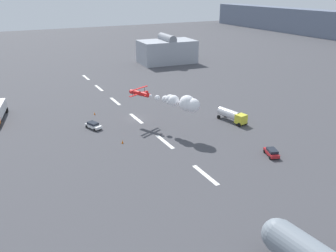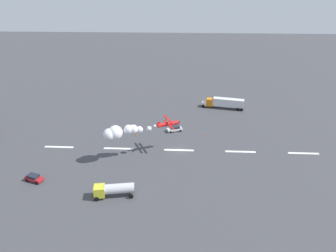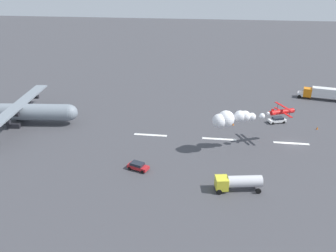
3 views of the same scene
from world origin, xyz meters
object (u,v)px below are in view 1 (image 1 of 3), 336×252
object	(u,v)px
traffic_cone_far	(122,142)
airport_staff_sedan	(272,152)
traffic_cone_near	(95,113)
followme_car_yellow	(93,125)
fuel_tanker_truck	(232,115)
stunt_biplane_red	(180,102)

from	to	relation	value
traffic_cone_far	airport_staff_sedan	bearing A→B (deg)	51.64
airport_staff_sedan	traffic_cone_near	world-z (taller)	airport_staff_sedan
traffic_cone_near	traffic_cone_far	distance (m)	20.72
followme_car_yellow	airport_staff_sedan	distance (m)	41.64
fuel_tanker_truck	airport_staff_sedan	xyz separation A→B (m)	(19.26, -4.60, -0.92)
traffic_cone_near	traffic_cone_far	size ratio (longest dim) A/B	1.00
stunt_biplane_red	followme_car_yellow	size ratio (longest dim) A/B	3.87
stunt_biplane_red	followme_car_yellow	bearing A→B (deg)	-125.63
followme_car_yellow	airport_staff_sedan	bearing A→B (deg)	42.02
fuel_tanker_truck	stunt_biplane_red	bearing A→B (deg)	-88.19
traffic_cone_near	traffic_cone_far	bearing A→B (deg)	0.55
followme_car_yellow	traffic_cone_near	xyz separation A→B (m)	(-9.32, 2.98, -0.44)
followme_car_yellow	stunt_biplane_red	bearing A→B (deg)	54.37
followme_car_yellow	traffic_cone_far	xyz separation A→B (m)	(11.40, 3.18, -0.44)
fuel_tanker_truck	traffic_cone_far	xyz separation A→B (m)	(-0.28, -29.29, -1.36)
stunt_biplane_red	fuel_tanker_truck	world-z (taller)	stunt_biplane_red
stunt_biplane_red	followme_car_yellow	world-z (taller)	stunt_biplane_red
followme_car_yellow	fuel_tanker_truck	bearing A→B (deg)	70.23
stunt_biplane_red	traffic_cone_near	size ratio (longest dim) A/B	25.08
traffic_cone_near	fuel_tanker_truck	bearing A→B (deg)	54.55
fuel_tanker_truck	airport_staff_sedan	distance (m)	19.83
stunt_biplane_red	traffic_cone_far	distance (m)	15.62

